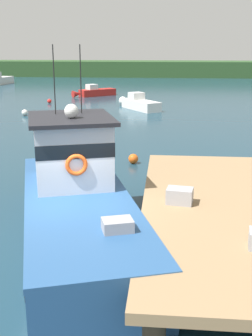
{
  "coord_description": "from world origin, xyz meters",
  "views": [
    {
      "loc": [
        2.29,
        -9.65,
        4.76
      ],
      "look_at": [
        1.2,
        2.12,
        1.4
      ],
      "focal_mm": 46.02,
      "sensor_mm": 36.0,
      "label": 1
    }
  ],
  "objects_px": {
    "main_fishing_boat": "(76,197)",
    "mooring_buoy_spare_mooring": "(49,101)",
    "moored_boat_far_left": "(95,92)",
    "mooring_buoy_outer": "(133,159)",
    "crate_stack_mid_dock": "(180,196)",
    "mooring_buoy_channel_marker": "(25,113)",
    "moored_boat_near_channel": "(139,104)"
  },
  "relations": [
    {
      "from": "moored_boat_far_left",
      "to": "mooring_buoy_outer",
      "type": "bearing_deg",
      "value": -77.04
    },
    {
      "from": "moored_boat_near_channel",
      "to": "mooring_buoy_channel_marker",
      "type": "xyz_separation_m",
      "value": [
        -7.81,
        -4.02,
        -0.22
      ]
    },
    {
      "from": "moored_boat_near_channel",
      "to": "moored_boat_far_left",
      "type": "relative_size",
      "value": 1.14
    },
    {
      "from": "crate_stack_mid_dock",
      "to": "mooring_buoy_outer",
      "type": "height_order",
      "value": "crate_stack_mid_dock"
    },
    {
      "from": "mooring_buoy_spare_mooring",
      "to": "mooring_buoy_channel_marker",
      "type": "relative_size",
      "value": 0.83
    },
    {
      "from": "crate_stack_mid_dock",
      "to": "mooring_buoy_channel_marker",
      "type": "relative_size",
      "value": 1.38
    },
    {
      "from": "crate_stack_mid_dock",
      "to": "mooring_buoy_channel_marker",
      "type": "distance_m",
      "value": 22.5
    },
    {
      "from": "moored_boat_near_channel",
      "to": "mooring_buoy_spare_mooring",
      "type": "bearing_deg",
      "value": 159.85
    },
    {
      "from": "moored_boat_far_left",
      "to": "mooring_buoy_spare_mooring",
      "type": "distance_m",
      "value": 6.49
    },
    {
      "from": "moored_boat_far_left",
      "to": "main_fishing_boat",
      "type": "bearing_deg",
      "value": -81.52
    },
    {
      "from": "crate_stack_mid_dock",
      "to": "moored_boat_near_channel",
      "type": "relative_size",
      "value": 0.13
    },
    {
      "from": "main_fishing_boat",
      "to": "moored_boat_near_channel",
      "type": "bearing_deg",
      "value": 89.67
    },
    {
      "from": "mooring_buoy_outer",
      "to": "mooring_buoy_spare_mooring",
      "type": "distance_m",
      "value": 20.97
    },
    {
      "from": "moored_boat_far_left",
      "to": "mooring_buoy_spare_mooring",
      "type": "relative_size",
      "value": 11.29
    },
    {
      "from": "moored_boat_near_channel",
      "to": "mooring_buoy_spare_mooring",
      "type": "height_order",
      "value": "moored_boat_near_channel"
    },
    {
      "from": "crate_stack_mid_dock",
      "to": "mooring_buoy_channel_marker",
      "type": "xyz_separation_m",
      "value": [
        -10.32,
        19.96,
        -1.16
      ]
    },
    {
      "from": "mooring_buoy_spare_mooring",
      "to": "main_fishing_boat",
      "type": "bearing_deg",
      "value": -73.48
    },
    {
      "from": "moored_boat_near_channel",
      "to": "moored_boat_far_left",
      "type": "distance_m",
      "value": 9.93
    },
    {
      "from": "mooring_buoy_outer",
      "to": "moored_boat_far_left",
      "type": "bearing_deg",
      "value": 102.96
    },
    {
      "from": "main_fishing_boat",
      "to": "moored_boat_far_left",
      "type": "distance_m",
      "value": 32.26
    },
    {
      "from": "main_fishing_boat",
      "to": "moored_boat_far_left",
      "type": "relative_size",
      "value": 2.43
    },
    {
      "from": "main_fishing_boat",
      "to": "crate_stack_mid_dock",
      "type": "distance_m",
      "value": 2.76
    },
    {
      "from": "crate_stack_mid_dock",
      "to": "main_fishing_boat",
      "type": "bearing_deg",
      "value": 164.57
    },
    {
      "from": "moored_boat_far_left",
      "to": "mooring_buoy_channel_marker",
      "type": "bearing_deg",
      "value": -103.0
    },
    {
      "from": "main_fishing_boat",
      "to": "mooring_buoy_spare_mooring",
      "type": "xyz_separation_m",
      "value": [
        -7.76,
        26.16,
        -0.83
      ]
    },
    {
      "from": "main_fishing_boat",
      "to": "mooring_buoy_outer",
      "type": "xyz_separation_m",
      "value": [
        0.96,
        7.08,
        -0.8
      ]
    },
    {
      "from": "mooring_buoy_outer",
      "to": "mooring_buoy_channel_marker",
      "type": "relative_size",
      "value": 0.95
    },
    {
      "from": "moored_boat_far_left",
      "to": "mooring_buoy_channel_marker",
      "type": "relative_size",
      "value": 9.37
    },
    {
      "from": "crate_stack_mid_dock",
      "to": "mooring_buoy_outer",
      "type": "bearing_deg",
      "value": 102.15
    },
    {
      "from": "moored_boat_far_left",
      "to": "mooring_buoy_spare_mooring",
      "type": "xyz_separation_m",
      "value": [
        -3.0,
        -5.75,
        -0.22
      ]
    },
    {
      "from": "main_fishing_boat",
      "to": "mooring_buoy_spare_mooring",
      "type": "height_order",
      "value": "main_fishing_boat"
    },
    {
      "from": "main_fishing_boat",
      "to": "moored_boat_near_channel",
      "type": "relative_size",
      "value": 2.13
    }
  ]
}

